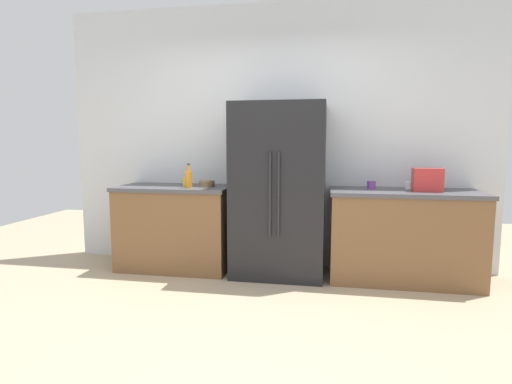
{
  "coord_description": "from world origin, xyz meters",
  "views": [
    {
      "loc": [
        0.6,
        -2.67,
        1.34
      ],
      "look_at": [
        0.04,
        0.42,
        0.96
      ],
      "focal_mm": 28.4,
      "sensor_mm": 36.0,
      "label": 1
    }
  ],
  "objects": [
    {
      "name": "cup_c",
      "position": [
        -0.89,
        1.41,
        0.94
      ],
      "size": [
        0.07,
        0.07,
        0.09
      ],
      "primitive_type": "cylinder",
      "color": "yellow",
      "rests_on": "counter_left"
    },
    {
      "name": "ground_plane",
      "position": [
        0.0,
        0.0,
        0.0
      ],
      "size": [
        9.29,
        9.29,
        0.0
      ],
      "primitive_type": "plane",
      "color": "tan"
    },
    {
      "name": "bottle_a",
      "position": [
        -0.81,
        1.24,
        0.98
      ],
      "size": [
        0.07,
        0.07,
        0.25
      ],
      "color": "orange",
      "rests_on": "counter_left"
    },
    {
      "name": "refrigerator",
      "position": [
        0.1,
        1.37,
        0.87
      ],
      "size": [
        0.92,
        0.66,
        1.74
      ],
      "color": "black",
      "rests_on": "ground_plane"
    },
    {
      "name": "counter_right",
      "position": [
        1.32,
        1.39,
        0.45
      ],
      "size": [
        1.42,
        0.65,
        0.89
      ],
      "color": "brown",
      "rests_on": "ground_plane"
    },
    {
      "name": "counter_left",
      "position": [
        -1.01,
        1.39,
        0.45
      ],
      "size": [
        1.2,
        0.65,
        0.89
      ],
      "color": "brown",
      "rests_on": "ground_plane"
    },
    {
      "name": "bowl_a",
      "position": [
        -0.66,
        1.39,
        0.92
      ],
      "size": [
        0.16,
        0.16,
        0.06
      ],
      "primitive_type": "cylinder",
      "color": "brown",
      "rests_on": "counter_left"
    },
    {
      "name": "toaster",
      "position": [
        1.51,
        1.35,
        1.0
      ],
      "size": [
        0.26,
        0.15,
        0.22
      ],
      "primitive_type": "cube",
      "color": "red",
      "rests_on": "counter_right"
    },
    {
      "name": "cup_a",
      "position": [
        1.02,
        1.52,
        0.93
      ],
      "size": [
        0.08,
        0.08,
        0.07
      ],
      "primitive_type": "cylinder",
      "color": "purple",
      "rests_on": "counter_right"
    },
    {
      "name": "cup_b",
      "position": [
        1.39,
        1.54,
        0.93
      ],
      "size": [
        0.08,
        0.08,
        0.08
      ],
      "primitive_type": "cylinder",
      "color": "white",
      "rests_on": "counter_right"
    },
    {
      "name": "kitchen_back_panel",
      "position": [
        0.0,
        1.76,
        1.41
      ],
      "size": [
        4.64,
        0.1,
        2.81
      ],
      "primitive_type": "cube",
      "color": "silver",
      "rests_on": "ground_plane"
    }
  ]
}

